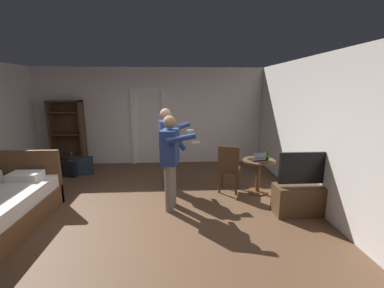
{
  "coord_description": "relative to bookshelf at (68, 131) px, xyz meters",
  "views": [
    {
      "loc": [
        0.71,
        -4.03,
        2.1
      ],
      "look_at": [
        0.99,
        0.6,
        1.11
      ],
      "focal_mm": 24.05,
      "sensor_mm": 36.0,
      "label": 1
    }
  ],
  "objects": [
    {
      "name": "suitcase_small",
      "position": [
        0.55,
        -0.74,
        -0.77
      ],
      "size": [
        0.6,
        0.42,
        0.41
      ],
      "primitive_type": "cube",
      "rotation": [
        0.0,
        0.0,
        0.25
      ],
      "color": "#1E2D38",
      "rests_on": "ground_plane"
    },
    {
      "name": "laptop",
      "position": [
        4.59,
        -2.23,
        -0.22
      ],
      "size": [
        0.4,
        0.4,
        0.15
      ],
      "color": "black",
      "rests_on": "side_table"
    },
    {
      "name": "wooden_chair",
      "position": [
        4.01,
        -2.12,
        -0.43
      ],
      "size": [
        0.54,
        0.54,
        0.99
      ],
      "color": "#4C331E",
      "rests_on": "ground_plane"
    },
    {
      "name": "ground_plane",
      "position": [
        2.24,
        -3.06,
        -0.97
      ],
      "size": [
        7.1,
        7.1,
        0.0
      ],
      "primitive_type": "plane",
      "color": "brown"
    },
    {
      "name": "doorway_frame",
      "position": [
        2.17,
        0.15,
        0.25
      ],
      "size": [
        0.93,
        0.08,
        2.13
      ],
      "color": "white",
      "rests_on": "ground_plane"
    },
    {
      "name": "person_striped_shirt",
      "position": [
        2.75,
        -1.87,
        0.01
      ],
      "size": [
        0.71,
        0.56,
        1.72
      ],
      "color": "#333338",
      "rests_on": "ground_plane"
    },
    {
      "name": "wall_right",
      "position": [
        5.45,
        -3.06,
        0.37
      ],
      "size": [
        0.12,
        6.7,
        2.68
      ],
      "primitive_type": "cube",
      "color": "silver",
      "rests_on": "ground_plane"
    },
    {
      "name": "wall_back",
      "position": [
        2.24,
        0.23,
        0.37
      ],
      "size": [
        6.53,
        0.12,
        2.68
      ],
      "primitive_type": "cube",
      "color": "silver",
      "rests_on": "ground_plane"
    },
    {
      "name": "bottle_on_table",
      "position": [
        4.74,
        -2.26,
        -0.16
      ],
      "size": [
        0.06,
        0.06,
        0.26
      ],
      "color": "#314D0E",
      "rests_on": "side_table"
    },
    {
      "name": "side_table",
      "position": [
        4.6,
        -2.18,
        -0.5
      ],
      "size": [
        0.66,
        0.66,
        0.7
      ],
      "color": "brown",
      "rests_on": "ground_plane"
    },
    {
      "name": "person_blue_shirt",
      "position": [
        2.84,
        -2.77,
        -0.01
      ],
      "size": [
        0.65,
        0.69,
        1.66
      ],
      "color": "gray",
      "rests_on": "ground_plane"
    },
    {
      "name": "suitcase_dark",
      "position": [
        0.29,
        -0.8,
        -0.78
      ],
      "size": [
        0.56,
        0.5,
        0.38
      ],
      "primitive_type": "cube",
      "rotation": [
        0.0,
        0.0,
        -0.23
      ],
      "color": "black",
      "rests_on": "ground_plane"
    },
    {
      "name": "bookshelf",
      "position": [
        0.0,
        0.0,
        0.0
      ],
      "size": [
        0.87,
        0.32,
        1.8
      ],
      "color": "#4C331E",
      "rests_on": "ground_plane"
    },
    {
      "name": "tv_flatscreen",
      "position": [
        5.09,
        -3.13,
        -0.65
      ],
      "size": [
        0.97,
        0.4,
        1.09
      ],
      "color": "#4C331E",
      "rests_on": "ground_plane"
    }
  ]
}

